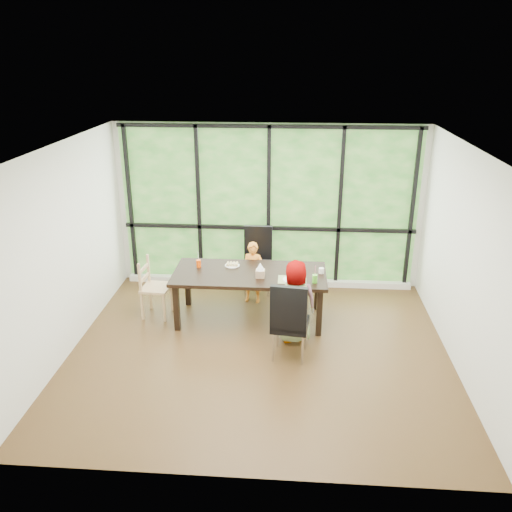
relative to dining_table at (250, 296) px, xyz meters
name	(u,v)px	position (x,y,z in m)	size (l,w,h in m)	color
ground	(259,351)	(0.20, -0.89, -0.38)	(5.00, 5.00, 0.00)	black
back_wall	(269,207)	(0.20, 1.36, 0.98)	(5.00, 5.00, 0.00)	silver
foliage_backdrop	(269,207)	(0.20, 1.34, 0.98)	(4.80, 0.02, 2.65)	#1C4C18
window_mullions	(269,208)	(0.20, 1.30, 0.98)	(4.80, 0.06, 2.65)	black
window_sill	(268,281)	(0.20, 1.26, -0.33)	(4.80, 0.12, 0.10)	silver
dining_table	(250,296)	(0.00, 0.00, 0.00)	(2.21, 1.01, 0.75)	black
chair_window_leather	(257,261)	(0.04, 0.98, 0.17)	(0.46, 0.46, 1.08)	black
chair_interior_leather	(290,319)	(0.60, -0.97, 0.17)	(0.46, 0.46, 1.08)	black
chair_end_beech	(156,288)	(-1.40, 0.02, 0.08)	(0.42, 0.40, 0.90)	tan
child_toddler	(253,272)	(0.00, 0.60, 0.12)	(0.36, 0.24, 0.99)	orange
child_older	(294,302)	(0.65, -0.56, 0.21)	(0.57, 0.37, 1.17)	gray
placemat	(292,280)	(0.62, -0.22, 0.38)	(0.39, 0.29, 0.01)	tan
plate_far	(232,265)	(-0.28, 0.23, 0.38)	(0.22, 0.22, 0.01)	white
plate_near	(292,280)	(0.62, -0.23, 0.38)	(0.27, 0.27, 0.02)	white
orange_cup	(199,263)	(-0.77, 0.16, 0.43)	(0.07, 0.07, 0.11)	#FF4C05
green_cup	(315,279)	(0.93, -0.28, 0.43)	(0.07, 0.07, 0.12)	#56C62D
white_mug	(321,271)	(1.03, 0.06, 0.41)	(0.08, 0.08, 0.08)	white
tissue_box	(260,273)	(0.16, -0.15, 0.43)	(0.13, 0.13, 0.11)	tan
crepe_rolls_far	(232,264)	(-0.28, 0.23, 0.41)	(0.20, 0.12, 0.04)	tan
crepe_rolls_near	(292,278)	(0.62, -0.23, 0.41)	(0.10, 0.12, 0.04)	tan
straw_white	(198,258)	(-0.77, 0.16, 0.52)	(0.01, 0.01, 0.20)	white
straw_pink	(315,272)	(0.93, -0.28, 0.53)	(0.01, 0.01, 0.20)	pink
tissue	(260,266)	(0.16, -0.15, 0.54)	(0.12, 0.12, 0.11)	white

